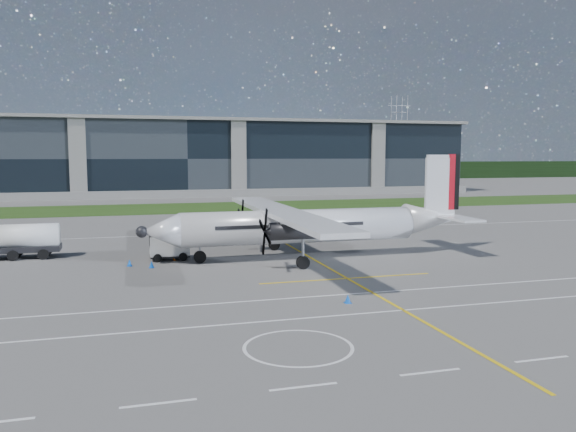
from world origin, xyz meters
name	(u,v)px	position (x,y,z in m)	size (l,w,h in m)	color
ground	(209,213)	(0.00, 40.00, 0.00)	(400.00, 400.00, 0.00)	#5A5856
grass_strip	(202,207)	(0.00, 48.00, 0.02)	(400.00, 18.00, 0.04)	#224011
terminal_building	(183,159)	(0.00, 80.00, 7.50)	(120.00, 20.00, 15.00)	black
tree_line	(166,172)	(0.00, 140.00, 3.00)	(400.00, 6.00, 6.00)	black
pylon_east	(399,137)	(85.00, 150.00, 15.00)	(9.00, 4.60, 30.00)	gray
yellow_taxiway_centerline	(284,243)	(3.00, 10.00, 0.01)	(0.20, 70.00, 0.01)	yellow
white_lane_line	(350,315)	(0.00, -14.00, 0.01)	(90.00, 0.15, 0.01)	white
turboprop_aircraft	(311,206)	(3.05, 2.04, 4.13)	(26.52, 27.51, 8.25)	silver
fuel_tanker_truck	(6,242)	(-20.31, 7.89, 1.37)	(7.31, 2.38, 2.74)	white
baggage_tug	(169,247)	(-7.92, 4.14, 0.96)	(3.21, 1.93, 1.93)	silver
ground_crew_person	(174,247)	(-7.60, 3.78, 1.04)	(0.85, 0.61, 2.09)	#F25907
safety_cone_fwd	(129,263)	(-10.96, 2.25, 0.25)	(0.36, 0.36, 0.50)	blue
safety_cone_nose_port	(152,264)	(-9.40, 1.19, 0.25)	(0.36, 0.36, 0.50)	blue
safety_cone_portwing	(348,299)	(0.71, -11.84, 0.25)	(0.36, 0.36, 0.50)	blue
safety_cone_stbdwing	(245,233)	(0.37, 15.57, 0.25)	(0.36, 0.36, 0.50)	blue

